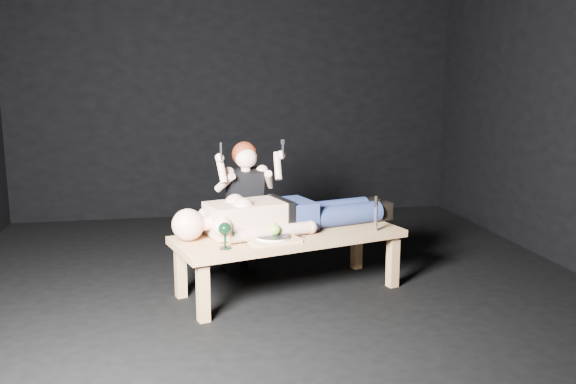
# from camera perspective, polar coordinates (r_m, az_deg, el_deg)

# --- Properties ---
(ground) EXTENTS (5.00, 5.00, 0.00)m
(ground) POSITION_cam_1_polar(r_m,az_deg,el_deg) (4.76, -1.53, -8.69)
(ground) COLOR black
(ground) RESTS_ON ground
(back_wall) EXTENTS (5.00, 0.00, 5.00)m
(back_wall) POSITION_cam_1_polar(r_m,az_deg,el_deg) (6.97, -4.87, 10.05)
(back_wall) COLOR black
(back_wall) RESTS_ON ground
(table) EXTENTS (1.79, 1.07, 0.45)m
(table) POSITION_cam_1_polar(r_m,az_deg,el_deg) (4.56, 0.12, -6.62)
(table) COLOR tan
(table) RESTS_ON ground
(lying_man) EXTENTS (1.93, 1.05, 0.29)m
(lying_man) POSITION_cam_1_polar(r_m,az_deg,el_deg) (4.59, 0.05, -1.70)
(lying_man) COLOR #D2A289
(lying_man) RESTS_ON table
(kneeling_woman) EXTENTS (0.70, 0.76, 1.12)m
(kneeling_woman) POSITION_cam_1_polar(r_m,az_deg,el_deg) (4.94, -4.29, -1.26)
(kneeling_woman) COLOR black
(kneeling_woman) RESTS_ON ground
(serving_tray) EXTENTS (0.40, 0.32, 0.02)m
(serving_tray) POSITION_cam_1_polar(r_m,az_deg,el_deg) (4.29, -1.46, -4.46)
(serving_tray) COLOR tan
(serving_tray) RESTS_ON table
(plate) EXTENTS (0.28, 0.28, 0.02)m
(plate) POSITION_cam_1_polar(r_m,az_deg,el_deg) (4.28, -1.46, -4.21)
(plate) COLOR white
(plate) RESTS_ON serving_tray
(apple) EXTENTS (0.08, 0.08, 0.08)m
(apple) POSITION_cam_1_polar(r_m,az_deg,el_deg) (4.28, -1.21, -3.55)
(apple) COLOR #4A981D
(apple) RESTS_ON plate
(goblet) EXTENTS (0.11, 0.11, 0.18)m
(goblet) POSITION_cam_1_polar(r_m,az_deg,el_deg) (4.10, -5.91, -4.08)
(goblet) COLOR black
(goblet) RESTS_ON table
(fork_flat) EXTENTS (0.05, 0.18, 0.01)m
(fork_flat) POSITION_cam_1_polar(r_m,az_deg,el_deg) (4.17, -3.90, -5.03)
(fork_flat) COLOR #B2B2B7
(fork_flat) RESTS_ON table
(knife_flat) EXTENTS (0.08, 0.17, 0.01)m
(knife_flat) POSITION_cam_1_polar(r_m,az_deg,el_deg) (4.34, 1.53, -4.37)
(knife_flat) COLOR #B2B2B7
(knife_flat) RESTS_ON table
(spoon_flat) EXTENTS (0.17, 0.07, 0.01)m
(spoon_flat) POSITION_cam_1_polar(r_m,az_deg,el_deg) (4.39, 0.89, -4.20)
(spoon_flat) COLOR #B2B2B7
(spoon_flat) RESTS_ON table
(carving_knife) EXTENTS (0.04, 0.05, 0.27)m
(carving_knife) POSITION_cam_1_polar(r_m,az_deg,el_deg) (4.58, 8.23, -1.99)
(carving_knife) COLOR #B2B2B7
(carving_knife) RESTS_ON table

